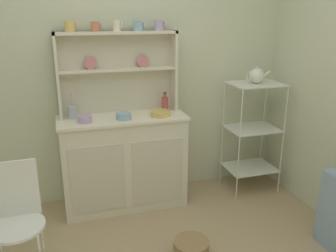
# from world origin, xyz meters

# --- Properties ---
(wall_back) EXTENTS (3.84, 0.05, 2.50)m
(wall_back) POSITION_xyz_m (0.00, 1.62, 1.25)
(wall_back) COLOR beige
(wall_back) RESTS_ON ground
(hutch_cabinet) EXTENTS (1.14, 0.45, 0.87)m
(hutch_cabinet) POSITION_xyz_m (-0.05, 1.37, 0.45)
(hutch_cabinet) COLOR silver
(hutch_cabinet) RESTS_ON ground
(hutch_shelf_unit) EXTENTS (1.06, 0.18, 0.73)m
(hutch_shelf_unit) POSITION_xyz_m (-0.05, 1.53, 1.29)
(hutch_shelf_unit) COLOR beige
(hutch_shelf_unit) RESTS_ON hutch_cabinet
(bakers_rack) EXTENTS (0.49, 0.39, 1.11)m
(bakers_rack) POSITION_xyz_m (1.24, 1.31, 0.68)
(bakers_rack) COLOR silver
(bakers_rack) RESTS_ON ground
(wire_chair) EXTENTS (0.36, 0.36, 0.85)m
(wire_chair) POSITION_xyz_m (-0.91, 0.56, 0.52)
(wire_chair) COLOR white
(wire_chair) RESTS_ON ground
(floor_basket) EXTENTS (0.27, 0.27, 0.13)m
(floor_basket) POSITION_xyz_m (0.28, 0.46, 0.06)
(floor_basket) COLOR #93754C
(floor_basket) RESTS_ON ground
(cup_gold_0) EXTENTS (0.10, 0.08, 0.09)m
(cup_gold_0) POSITION_xyz_m (-0.44, 1.49, 1.64)
(cup_gold_0) COLOR #DBB760
(cup_gold_0) RESTS_ON hutch_shelf_unit
(cup_terracotta_1) EXTENTS (0.08, 0.07, 0.08)m
(cup_terracotta_1) POSITION_xyz_m (-0.23, 1.49, 1.64)
(cup_terracotta_1) COLOR #C67556
(cup_terracotta_1) RESTS_ON hutch_shelf_unit
(cup_cream_2) EXTENTS (0.08, 0.06, 0.09)m
(cup_cream_2) POSITION_xyz_m (-0.05, 1.49, 1.65)
(cup_cream_2) COLOR silver
(cup_cream_2) RESTS_ON hutch_shelf_unit
(cup_sky_3) EXTENTS (0.10, 0.08, 0.08)m
(cup_sky_3) POSITION_xyz_m (0.14, 1.49, 1.64)
(cup_sky_3) COLOR #8EB2D1
(cup_sky_3) RESTS_ON hutch_shelf_unit
(cup_lilac_4) EXTENTS (0.09, 0.08, 0.09)m
(cup_lilac_4) POSITION_xyz_m (0.33, 1.49, 1.65)
(cup_lilac_4) COLOR #B79ECC
(cup_lilac_4) RESTS_ON hutch_shelf_unit
(bowl_mixing_large) EXTENTS (0.12, 0.12, 0.06)m
(bowl_mixing_large) POSITION_xyz_m (-0.39, 1.29, 0.90)
(bowl_mixing_large) COLOR #B79ECC
(bowl_mixing_large) RESTS_ON hutch_cabinet
(bowl_floral_medium) EXTENTS (0.13, 0.13, 0.05)m
(bowl_floral_medium) POSITION_xyz_m (-0.05, 1.29, 0.90)
(bowl_floral_medium) COLOR #8EB2D1
(bowl_floral_medium) RESTS_ON hutch_cabinet
(bowl_cream_small) EXTENTS (0.18, 0.18, 0.05)m
(bowl_cream_small) POSITION_xyz_m (0.28, 1.29, 0.89)
(bowl_cream_small) COLOR #DBB760
(bowl_cream_small) RESTS_ON hutch_cabinet
(jam_bottle) EXTENTS (0.06, 0.06, 0.18)m
(jam_bottle) POSITION_xyz_m (0.37, 1.45, 0.94)
(jam_bottle) COLOR #B74C47
(jam_bottle) RESTS_ON hutch_cabinet
(utensil_jar) EXTENTS (0.08, 0.08, 0.25)m
(utensil_jar) POSITION_xyz_m (-0.47, 1.45, 0.93)
(utensil_jar) COLOR #B2B7C6
(utensil_jar) RESTS_ON hutch_cabinet
(porcelain_teapot) EXTENTS (0.23, 0.14, 0.17)m
(porcelain_teapot) POSITION_xyz_m (1.23, 1.31, 1.18)
(porcelain_teapot) COLOR white
(porcelain_teapot) RESTS_ON bakers_rack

